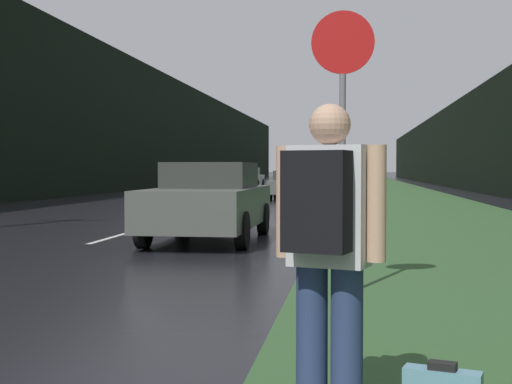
{
  "coord_description": "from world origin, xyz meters",
  "views": [
    {
      "loc": [
        4.93,
        -1.19,
        1.42
      ],
      "look_at": [
        2.79,
        14.64,
        0.9
      ],
      "focal_mm": 50.0,
      "sensor_mm": 36.0,
      "label": 1
    }
  ],
  "objects_px": {
    "stop_sign": "(343,123)",
    "hitchhiker_with_backpack": "(327,245)",
    "car_passing_far": "(291,185)",
    "car_passing_near": "(209,201)",
    "car_oncoming": "(248,178)"
  },
  "relations": [
    {
      "from": "stop_sign",
      "to": "car_oncoming",
      "type": "relative_size",
      "value": 0.68
    },
    {
      "from": "hitchhiker_with_backpack",
      "to": "car_passing_near",
      "type": "relative_size",
      "value": 0.37
    },
    {
      "from": "hitchhiker_with_backpack",
      "to": "car_passing_far",
      "type": "relative_size",
      "value": 0.42
    },
    {
      "from": "car_passing_far",
      "to": "car_oncoming",
      "type": "distance_m",
      "value": 15.73
    },
    {
      "from": "stop_sign",
      "to": "hitchhiker_with_backpack",
      "type": "bearing_deg",
      "value": -90.34
    },
    {
      "from": "car_oncoming",
      "to": "stop_sign",
      "type": "bearing_deg",
      "value": -80.17
    },
    {
      "from": "hitchhiker_with_backpack",
      "to": "car_passing_near",
      "type": "xyz_separation_m",
      "value": [
        -2.68,
        10.09,
        -0.23
      ]
    },
    {
      "from": "stop_sign",
      "to": "hitchhiker_with_backpack",
      "type": "height_order",
      "value": "stop_sign"
    },
    {
      "from": "car_passing_far",
      "to": "car_oncoming",
      "type": "xyz_separation_m",
      "value": [
        -4.23,
        15.15,
        0.08
      ]
    },
    {
      "from": "car_oncoming",
      "to": "car_passing_near",
      "type": "bearing_deg",
      "value": -82.91
    },
    {
      "from": "car_passing_near",
      "to": "car_oncoming",
      "type": "bearing_deg",
      "value": -82.91
    },
    {
      "from": "stop_sign",
      "to": "car_passing_near",
      "type": "relative_size",
      "value": 0.66
    },
    {
      "from": "car_passing_near",
      "to": "car_oncoming",
      "type": "distance_m",
      "value": 34.26
    },
    {
      "from": "car_passing_far",
      "to": "car_oncoming",
      "type": "relative_size",
      "value": 0.91
    },
    {
      "from": "car_passing_far",
      "to": "car_passing_near",
      "type": "bearing_deg",
      "value": 90.0
    }
  ]
}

